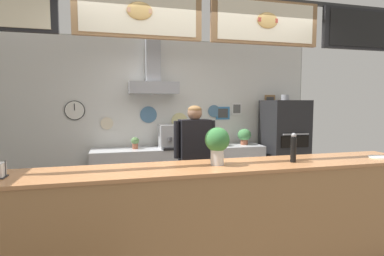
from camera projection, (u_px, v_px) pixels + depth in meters
ground_plane at (196, 250)px, 3.37m from camera, size 6.62×6.62×0.00m
back_wall_assembly at (164, 113)px, 5.25m from camera, size 5.51×2.68×2.74m
service_counter at (211, 222)px, 2.83m from camera, size 4.28×0.61×1.07m
back_prep_counter at (180, 173)px, 5.17m from camera, size 2.92×0.55×0.89m
pizza_oven at (284, 146)px, 5.51m from camera, size 0.70×0.71×1.78m
shop_worker at (195, 163)px, 3.90m from camera, size 0.55×0.23×1.61m
espresso_machine at (174, 136)px, 5.06m from camera, size 0.48×0.46×0.39m
potted_sage at (206, 138)px, 5.20m from camera, size 0.18×0.18×0.25m
potted_thyme at (222, 138)px, 5.29m from camera, size 0.20×0.20×0.24m
potted_basil at (135, 142)px, 4.95m from camera, size 0.13×0.13×0.19m
potted_rosemary at (244, 136)px, 5.44m from camera, size 0.24×0.24×0.29m
condiment_plate at (380, 157)px, 3.18m from camera, size 0.22×0.22×0.01m
pepper_grinder at (293, 148)px, 2.93m from camera, size 0.05×0.05×0.29m
basil_vase at (217, 143)px, 2.80m from camera, size 0.23×0.23×0.35m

